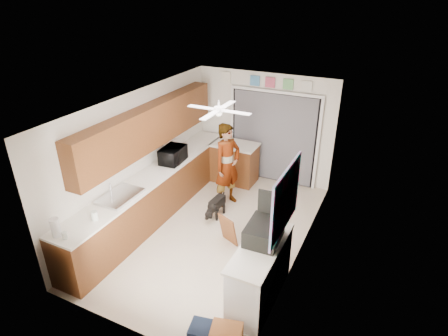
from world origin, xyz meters
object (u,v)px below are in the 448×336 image
(paper_towel_roll, at_px, (55,228))
(dog, at_px, (217,206))
(microwave, at_px, (173,155))
(suitcase, at_px, (264,232))
(man, at_px, (227,165))
(navy_crate, at_px, (204,333))
(cardboard_box, at_px, (226,335))

(paper_towel_roll, bearing_deg, dog, 66.21)
(microwave, bearing_deg, suitcase, -127.47)
(man, bearing_deg, paper_towel_roll, -179.27)
(paper_towel_roll, bearing_deg, microwave, 86.75)
(dog, bearing_deg, suitcase, -41.66)
(navy_crate, bearing_deg, microwave, 128.21)
(microwave, bearing_deg, paper_towel_roll, 171.75)
(suitcase, relative_size, navy_crate, 1.70)
(suitcase, relative_size, dog, 1.06)
(suitcase, height_order, cardboard_box, suitcase)
(navy_crate, bearing_deg, cardboard_box, 15.56)
(suitcase, distance_m, cardboard_box, 1.44)
(suitcase, height_order, man, man)
(cardboard_box, bearing_deg, microwave, 132.59)
(microwave, xyz_separation_m, man, (1.01, 0.44, -0.21))
(suitcase, xyz_separation_m, cardboard_box, (-0.07, -1.08, -0.95))
(man, relative_size, dog, 3.09)
(microwave, distance_m, navy_crate, 3.68)
(man, bearing_deg, cardboard_box, -134.49)
(navy_crate, bearing_deg, suitcase, 72.63)
(dog, bearing_deg, cardboard_box, -57.44)
(microwave, bearing_deg, cardboard_box, -142.42)
(navy_crate, bearing_deg, paper_towel_roll, -178.78)
(paper_towel_roll, xyz_separation_m, dog, (1.20, 2.73, -0.86))
(microwave, distance_m, paper_towel_roll, 2.84)
(paper_towel_roll, height_order, man, man)
(suitcase, bearing_deg, paper_towel_roll, -158.46)
(microwave, bearing_deg, dog, -100.57)
(paper_towel_roll, relative_size, dog, 0.50)
(microwave, distance_m, man, 1.12)
(navy_crate, relative_size, man, 0.20)
(paper_towel_roll, bearing_deg, cardboard_box, 2.84)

